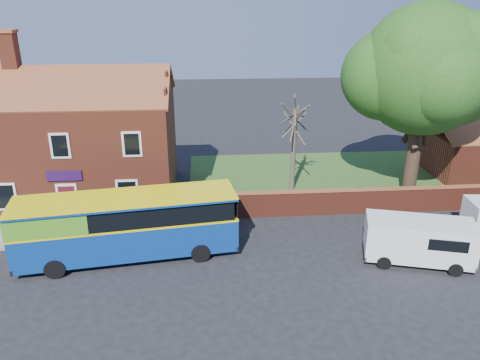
{
  "coord_description": "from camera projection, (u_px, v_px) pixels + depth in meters",
  "views": [
    {
      "loc": [
        1.1,
        -18.5,
        12.28
      ],
      "look_at": [
        2.99,
        5.0,
        3.18
      ],
      "focal_mm": 35.0,
      "sensor_mm": 36.0,
      "label": 1
    }
  ],
  "objects": [
    {
      "name": "bus",
      "position": [
        120.0,
        224.0,
        23.22
      ],
      "size": [
        11.08,
        4.19,
        3.29
      ],
      "rotation": [
        0.0,
        0.0,
        0.14
      ],
      "color": "navy",
      "rests_on": "ground"
    },
    {
      "name": "large_tree",
      "position": [
        424.0,
        73.0,
        28.6
      ],
      "size": [
        10.12,
        8.01,
        12.35
      ],
      "color": "black",
      "rests_on": "ground"
    },
    {
      "name": "shop_building",
      "position": [
        79.0,
        145.0,
        30.48
      ],
      "size": [
        12.3,
        8.13,
        10.5
      ],
      "color": "brown",
      "rests_on": "ground"
    },
    {
      "name": "pavement",
      "position": [
        63.0,
        232.0,
        26.35
      ],
      "size": [
        18.0,
        3.5,
        0.12
      ],
      "primitive_type": "cube",
      "color": "gray",
      "rests_on": "ground"
    },
    {
      "name": "ground",
      "position": [
        184.0,
        285.0,
        21.54
      ],
      "size": [
        120.0,
        120.0,
        0.0
      ],
      "primitive_type": "plane",
      "color": "black",
      "rests_on": "ground"
    },
    {
      "name": "kerb",
      "position": [
        54.0,
        247.0,
        24.72
      ],
      "size": [
        18.0,
        0.15,
        0.14
      ],
      "primitive_type": "cube",
      "color": "slate",
      "rests_on": "ground"
    },
    {
      "name": "bare_tree",
      "position": [
        294.0,
        145.0,
        31.28
      ],
      "size": [
        2.33,
        2.77,
        6.21
      ],
      "color": "#4C4238",
      "rests_on": "ground"
    },
    {
      "name": "boundary_wall",
      "position": [
        400.0,
        199.0,
        28.73
      ],
      "size": [
        22.0,
        0.38,
        1.6
      ],
      "color": "maroon",
      "rests_on": "ground"
    },
    {
      "name": "van_near",
      "position": [
        419.0,
        240.0,
        22.99
      ],
      "size": [
        5.49,
        3.37,
        2.25
      ],
      "rotation": [
        0.0,
        0.0,
        -0.28
      ],
      "color": "white",
      "rests_on": "ground"
    },
    {
      "name": "grass_strip",
      "position": [
        366.0,
        177.0,
        34.6
      ],
      "size": [
        26.0,
        12.0,
        0.04
      ],
      "primitive_type": "cube",
      "color": "#426B28",
      "rests_on": "ground"
    }
  ]
}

